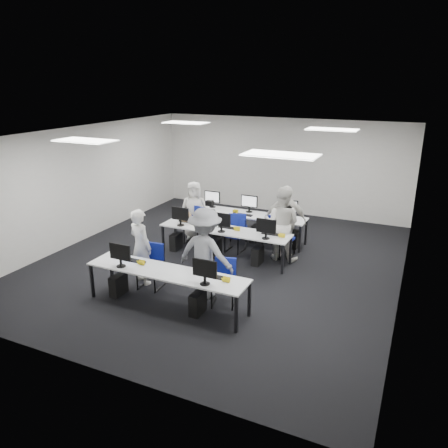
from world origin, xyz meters
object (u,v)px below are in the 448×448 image
at_px(desk_mid, 225,231).
at_px(photographer, 205,253).
at_px(chair_3, 235,241).
at_px(student_3, 285,221).
at_px(chair_5, 207,229).
at_px(student_1, 282,224).
at_px(student_2, 194,210).
at_px(chair_6, 238,235).
at_px(desk_front, 167,274).
at_px(chair_2, 195,232).
at_px(chair_0, 151,274).
at_px(student_0, 141,247).
at_px(chair_1, 224,290).
at_px(chair_4, 272,244).
at_px(chair_7, 284,245).

height_order(desk_mid, photographer, photographer).
relative_size(chair_3, student_3, 0.46).
distance_m(chair_5, student_1, 2.28).
relative_size(chair_5, student_2, 0.63).
bearing_deg(student_3, photographer, -120.47).
relative_size(chair_6, student_3, 0.53).
xyz_separation_m(desk_front, chair_3, (0.05, 3.12, -0.42)).
bearing_deg(chair_2, student_2, 118.27).
height_order(chair_0, student_2, student_2).
bearing_deg(chair_6, chair_2, 172.45).
bearing_deg(chair_6, chair_0, -122.85).
bearing_deg(chair_6, student_1, -33.22).
bearing_deg(desk_mid, desk_front, -90.00).
xyz_separation_m(student_0, student_3, (2.28, 2.71, 0.06)).
bearing_deg(chair_1, student_3, 68.54).
relative_size(chair_2, chair_3, 1.11).
distance_m(chair_1, chair_5, 3.50).
bearing_deg(chair_3, student_0, -111.37).
relative_size(chair_3, student_0, 0.50).
height_order(chair_3, chair_4, chair_4).
height_order(chair_2, chair_5, chair_5).
xyz_separation_m(chair_5, student_3, (2.18, -0.12, 0.57)).
height_order(chair_5, student_2, student_2).
xyz_separation_m(chair_4, chair_7, (0.27, 0.07, -0.03)).
bearing_deg(chair_6, photographer, -99.09).
height_order(chair_5, chair_7, chair_5).
height_order(chair_6, chair_7, chair_6).
distance_m(desk_mid, student_0, 2.20).
distance_m(chair_1, chair_2, 3.41).
bearing_deg(chair_6, student_0, -128.94).
height_order(chair_1, chair_4, chair_4).
bearing_deg(student_1, desk_mid, 25.46).
bearing_deg(chair_7, desk_mid, -143.68).
bearing_deg(student_3, chair_3, 177.63).
bearing_deg(chair_7, chair_4, -158.56).
xyz_separation_m(chair_0, photographer, (1.20, 0.14, 0.62)).
xyz_separation_m(chair_5, student_1, (2.18, -0.35, 0.58)).
bearing_deg(chair_3, chair_0, -104.60).
height_order(chair_7, student_2, student_2).
distance_m(chair_5, chair_7, 2.20).
relative_size(chair_1, student_3, 0.51).
xyz_separation_m(chair_2, chair_7, (2.41, 0.09, -0.02)).
bearing_deg(chair_3, chair_4, 10.27).
bearing_deg(chair_0, student_3, 50.37).
height_order(chair_1, student_3, student_3).
bearing_deg(chair_0, chair_1, -5.48).
relative_size(chair_3, chair_7, 0.95).
height_order(chair_3, chair_5, chair_5).
distance_m(chair_0, student_3, 3.49).
xyz_separation_m(chair_2, chair_4, (2.14, 0.02, 0.02)).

